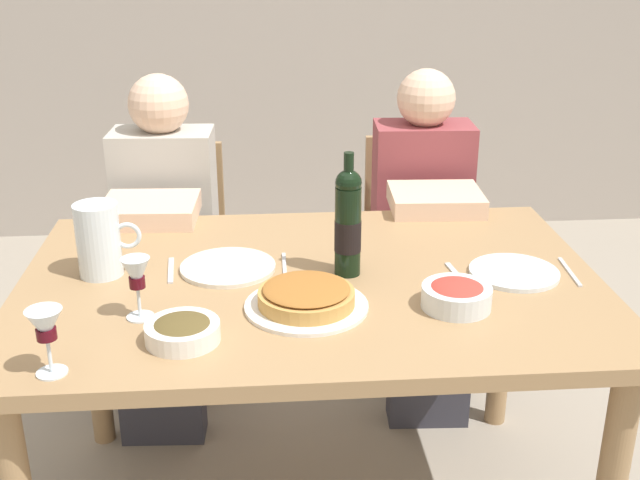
% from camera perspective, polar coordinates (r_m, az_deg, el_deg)
% --- Properties ---
extents(dining_table, '(1.50, 1.00, 0.76)m').
position_cam_1_polar(dining_table, '(2.08, -0.67, -5.12)').
color(dining_table, '#9E7A51').
rests_on(dining_table, ground).
extents(wine_bottle, '(0.07, 0.07, 0.33)m').
position_cam_1_polar(wine_bottle, '(2.01, 2.04, 1.27)').
color(wine_bottle, black).
rests_on(wine_bottle, dining_table).
extents(water_pitcher, '(0.17, 0.11, 0.19)m').
position_cam_1_polar(water_pitcher, '(2.11, -15.67, -0.28)').
color(water_pitcher, silver).
rests_on(water_pitcher, dining_table).
extents(baked_tart, '(0.30, 0.30, 0.06)m').
position_cam_1_polar(baked_tart, '(1.87, -0.99, -4.18)').
color(baked_tart, white).
rests_on(baked_tart, dining_table).
extents(salad_bowl, '(0.17, 0.17, 0.06)m').
position_cam_1_polar(salad_bowl, '(1.90, 9.85, -3.92)').
color(salad_bowl, silver).
rests_on(salad_bowl, dining_table).
extents(olive_bowl, '(0.17, 0.17, 0.05)m').
position_cam_1_polar(olive_bowl, '(1.76, -9.92, -6.45)').
color(olive_bowl, white).
rests_on(olive_bowl, dining_table).
extents(wine_glass_left_diner, '(0.07, 0.07, 0.14)m').
position_cam_1_polar(wine_glass_left_diner, '(1.67, -19.24, -6.04)').
color(wine_glass_left_diner, silver).
rests_on(wine_glass_left_diner, dining_table).
extents(wine_glass_right_diner, '(0.07, 0.07, 0.15)m').
position_cam_1_polar(wine_glass_right_diner, '(1.84, -13.13, -2.59)').
color(wine_glass_right_diner, silver).
rests_on(wine_glass_right_diner, dining_table).
extents(dinner_plate_left_setting, '(0.23, 0.23, 0.01)m').
position_cam_1_polar(dinner_plate_left_setting, '(2.12, 13.86, -2.29)').
color(dinner_plate_left_setting, silver).
rests_on(dinner_plate_left_setting, dining_table).
extents(dinner_plate_right_setting, '(0.25, 0.25, 0.01)m').
position_cam_1_polar(dinner_plate_right_setting, '(2.10, -6.68, -1.96)').
color(dinner_plate_right_setting, silver).
rests_on(dinner_plate_right_setting, dining_table).
extents(fork_left_setting, '(0.03, 0.16, 0.00)m').
position_cam_1_polar(fork_left_setting, '(2.08, 9.92, -2.54)').
color(fork_left_setting, silver).
rests_on(fork_left_setting, dining_table).
extents(knife_left_setting, '(0.02, 0.18, 0.00)m').
position_cam_1_polar(knife_left_setting, '(2.17, 17.62, -2.20)').
color(knife_left_setting, silver).
rests_on(knife_left_setting, dining_table).
extents(knife_right_setting, '(0.01, 0.18, 0.00)m').
position_cam_1_polar(knife_right_setting, '(2.10, -2.59, -1.93)').
color(knife_right_setting, silver).
rests_on(knife_right_setting, dining_table).
extents(spoon_right_setting, '(0.03, 0.16, 0.00)m').
position_cam_1_polar(spoon_right_setting, '(2.12, -10.74, -2.16)').
color(spoon_right_setting, silver).
rests_on(spoon_right_setting, dining_table).
extents(chair_left, '(0.42, 0.42, 0.87)m').
position_cam_1_polar(chair_left, '(2.97, -10.46, -0.57)').
color(chair_left, '#9E7A51').
rests_on(chair_left, ground).
extents(diner_left, '(0.35, 0.52, 1.16)m').
position_cam_1_polar(diner_left, '(2.70, -11.30, -0.14)').
color(diner_left, '#B7B2A8').
rests_on(diner_left, ground).
extents(chair_right, '(0.42, 0.42, 0.87)m').
position_cam_1_polar(chair_right, '(3.03, 6.77, 0.11)').
color(chair_right, '#9E7A51').
rests_on(chair_right, ground).
extents(diner_right, '(0.35, 0.51, 1.16)m').
position_cam_1_polar(diner_right, '(2.77, 7.60, 0.60)').
color(diner_right, '#8E3D42').
rests_on(diner_right, ground).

